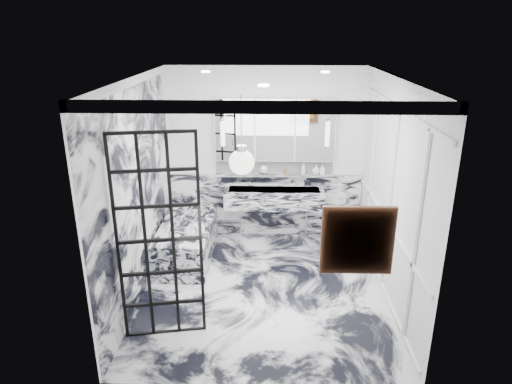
{
  "coord_description": "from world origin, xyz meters",
  "views": [
    {
      "loc": [
        0.07,
        -5.37,
        3.35
      ],
      "look_at": [
        -0.11,
        0.5,
        1.21
      ],
      "focal_mm": 32.0,
      "sensor_mm": 36.0,
      "label": 1
    }
  ],
  "objects_px": {
    "crittall_door": "(159,240)",
    "trough_sink": "(274,198)",
    "bathtub": "(187,240)",
    "mirror_cabinet": "(275,130)"
  },
  "relations": [
    {
      "from": "crittall_door",
      "to": "trough_sink",
      "type": "distance_m",
      "value": 2.86
    },
    {
      "from": "crittall_door",
      "to": "mirror_cabinet",
      "type": "distance_m",
      "value": 3.04
    },
    {
      "from": "trough_sink",
      "to": "bathtub",
      "type": "xyz_separation_m",
      "value": [
        -1.33,
        -0.66,
        -0.45
      ]
    },
    {
      "from": "bathtub",
      "to": "crittall_door",
      "type": "bearing_deg",
      "value": -87.91
    },
    {
      "from": "crittall_door",
      "to": "bathtub",
      "type": "height_order",
      "value": "crittall_door"
    },
    {
      "from": "trough_sink",
      "to": "bathtub",
      "type": "distance_m",
      "value": 1.55
    },
    {
      "from": "mirror_cabinet",
      "to": "bathtub",
      "type": "height_order",
      "value": "mirror_cabinet"
    },
    {
      "from": "trough_sink",
      "to": "bathtub",
      "type": "relative_size",
      "value": 0.97
    },
    {
      "from": "trough_sink",
      "to": "mirror_cabinet",
      "type": "xyz_separation_m",
      "value": [
        -0.0,
        0.17,
        1.09
      ]
    },
    {
      "from": "crittall_door",
      "to": "bathtub",
      "type": "bearing_deg",
      "value": 81.95
    }
  ]
}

